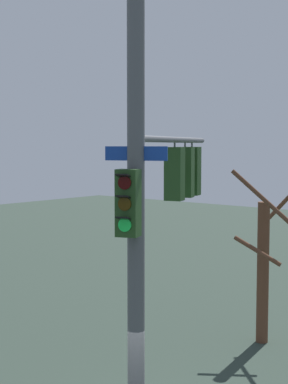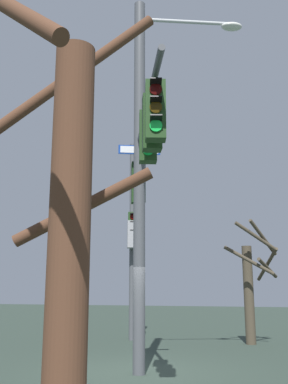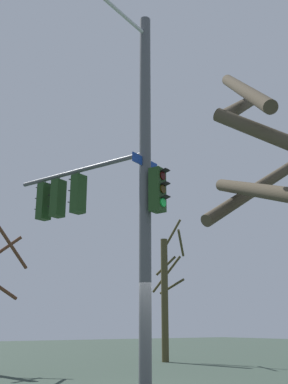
{
  "view_description": "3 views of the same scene",
  "coord_description": "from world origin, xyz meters",
  "views": [
    {
      "loc": [
        -7.18,
        -6.33,
        5.67
      ],
      "look_at": [
        0.03,
        -0.27,
        4.91
      ],
      "focal_mm": 54.64,
      "sensor_mm": 36.0,
      "label": 1
    },
    {
      "loc": [
        10.88,
        3.21,
        1.99
      ],
      "look_at": [
        0.74,
        0.35,
        4.28
      ],
      "focal_mm": 41.41,
      "sensor_mm": 36.0,
      "label": 2
    },
    {
      "loc": [
        -8.74,
        6.15,
        1.52
      ],
      "look_at": [
        0.06,
        0.25,
        4.67
      ],
      "focal_mm": 42.17,
      "sensor_mm": 36.0,
      "label": 3
    }
  ],
  "objects": [
    {
      "name": "secondary_pole_assembly",
      "position": [
        -6.25,
        -2.11,
        4.11
      ],
      "size": [
        0.77,
        0.57,
        8.01
      ],
      "rotation": [
        0.0,
        0.0,
        0.34
      ],
      "color": "#4C4F54",
      "rests_on": "ground"
    },
    {
      "name": "bare_tree_across_street",
      "position": [
        -6.24,
        2.51,
        2.13
      ],
      "size": [
        2.27,
        1.93,
        4.42
      ],
      "color": "#473E2F",
      "rests_on": "ground"
    },
    {
      "name": "ground_plane",
      "position": [
        0.0,
        0.0,
        0.0
      ],
      "size": [
        80.0,
        80.0,
        0.0
      ],
      "primitive_type": "plane",
      "color": "#2C3A31"
    },
    {
      "name": "main_signal_pole_assembly",
      "position": [
        0.98,
        0.47,
        5.19
      ],
      "size": [
        5.58,
        3.32,
        9.84
      ],
      "rotation": [
        0.0,
        0.0,
        0.36
      ],
      "color": "#4C4F54",
      "rests_on": "ground"
    },
    {
      "name": "bare_tree_corner",
      "position": [
        7.59,
        1.62,
        2.3
      ],
      "size": [
        2.32,
        1.66,
        5.02
      ],
      "color": "brown",
      "rests_on": "ground"
    }
  ]
}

